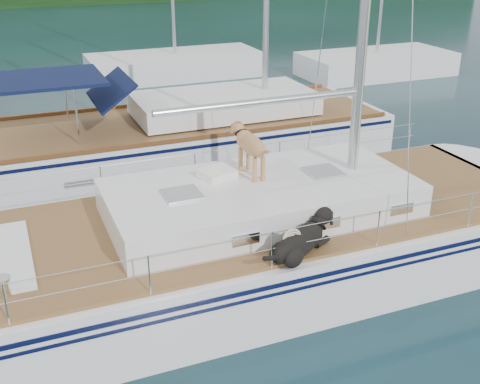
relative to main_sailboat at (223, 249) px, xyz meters
name	(u,v)px	position (x,y,z in m)	size (l,w,h in m)	color
ground	(218,283)	(-0.10, 0.00, -0.68)	(120.00, 120.00, 0.00)	black
main_sailboat	(223,249)	(0.00, 0.00, 0.00)	(12.00, 4.05, 14.01)	white
neighbor_sailboat	(187,137)	(1.31, 6.21, -0.05)	(11.00, 3.50, 13.30)	white
bg_boat_center	(175,66)	(3.90, 16.00, -0.23)	(7.20, 3.00, 11.65)	white
bg_boat_east	(376,64)	(11.90, 13.00, -0.22)	(6.40, 3.00, 11.65)	white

